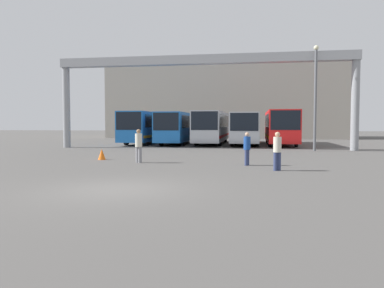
{
  "coord_description": "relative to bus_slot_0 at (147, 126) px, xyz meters",
  "views": [
    {
      "loc": [
        4.1,
        -10.72,
        1.99
      ],
      "look_at": [
        -1.05,
        20.46,
        0.3
      ],
      "focal_mm": 35.0,
      "sensor_mm": 36.0,
      "label": 1
    }
  ],
  "objects": [
    {
      "name": "ground_plane",
      "position": [
        6.64,
        -26.08,
        -1.81
      ],
      "size": [
        200.0,
        200.0,
        0.0
      ],
      "primitive_type": "plane",
      "color": "#514F4C"
    },
    {
      "name": "traffic_cone",
      "position": [
        2.38,
        -17.1,
        -1.52
      ],
      "size": [
        0.43,
        0.43,
        0.6
      ],
      "color": "orange",
      "rests_on": "ground"
    },
    {
      "name": "pedestrian_far_center",
      "position": [
        10.43,
        -18.7,
        -0.97
      ],
      "size": [
        0.33,
        0.33,
        1.59
      ],
      "rotation": [
        0.0,
        0.0,
        4.37
      ],
      "color": "navy",
      "rests_on": "ground"
    },
    {
      "name": "bus_slot_2",
      "position": [
        6.64,
        0.54,
        0.01
      ],
      "size": [
        2.5,
        12.33,
        3.16
      ],
      "color": "#999EA5",
      "rests_on": "ground"
    },
    {
      "name": "pedestrian_mid_left",
      "position": [
        11.74,
        -20.54,
        -0.94
      ],
      "size": [
        0.34,
        0.34,
        1.66
      ],
      "rotation": [
        0.0,
        0.0,
        3.63
      ],
      "color": "navy",
      "rests_on": "ground"
    },
    {
      "name": "overhead_gantry",
      "position": [
        6.64,
        -7.22,
        4.27
      ],
      "size": [
        23.72,
        0.8,
        7.42
      ],
      "color": "gray",
      "rests_on": "ground"
    },
    {
      "name": "pedestrian_near_center",
      "position": [
        4.92,
        -18.36,
        -0.9
      ],
      "size": [
        0.36,
        0.36,
        1.72
      ],
      "rotation": [
        0.0,
        0.0,
        2.76
      ],
      "color": "gray",
      "rests_on": "ground"
    },
    {
      "name": "lamp_post",
      "position": [
        15.2,
        -8.06,
        2.41
      ],
      "size": [
        0.36,
        0.36,
        7.74
      ],
      "color": "#595B60",
      "rests_on": "ground"
    },
    {
      "name": "bus_slot_3",
      "position": [
        9.96,
        -0.34,
        -0.08
      ],
      "size": [
        2.55,
        10.57,
        3.02
      ],
      "color": "#999EA5",
      "rests_on": "ground"
    },
    {
      "name": "building_backdrop",
      "position": [
        6.64,
        19.71,
        3.86
      ],
      "size": [
        33.53,
        12.0,
        11.35
      ],
      "color": "gray",
      "rests_on": "ground"
    },
    {
      "name": "bus_slot_4",
      "position": [
        13.28,
        0.04,
        0.04
      ],
      "size": [
        2.62,
        11.35,
        3.21
      ],
      "color": "red",
      "rests_on": "ground"
    },
    {
      "name": "bus_slot_1",
      "position": [
        3.32,
        0.22,
        -0.04
      ],
      "size": [
        2.46,
        11.7,
        3.07
      ],
      "color": "#1959A5",
      "rests_on": "ground"
    },
    {
      "name": "bus_slot_0",
      "position": [
        0.0,
        0.0,
        0.0
      ],
      "size": [
        2.51,
        11.26,
        3.15
      ],
      "color": "#1959A5",
      "rests_on": "ground"
    }
  ]
}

